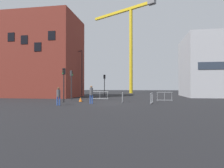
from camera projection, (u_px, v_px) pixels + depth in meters
The scene contains 15 objects.
ground at pixel (105, 103), 20.11m from camera, with size 160.00×160.00×0.00m, color black.
brick_building at pixel (46, 57), 32.34m from camera, with size 10.72×8.65×13.33m.
office_block at pixel (224, 67), 32.93m from camera, with size 13.16×10.25×10.31m.
construction_crane at pixel (129, 35), 51.78m from camera, with size 17.87×10.92×23.19m.
streetlamp_tall at pixel (81, 70), 32.38m from camera, with size 1.69×0.74×7.84m.
traffic_light_median at pixel (104, 82), 34.25m from camera, with size 0.35×0.38×3.85m.
traffic_light_far at pixel (64, 79), 21.20m from camera, with size 0.29×0.39×3.75m.
traffic_light_near at pixel (71, 80), 24.80m from camera, with size 0.39×0.31×3.79m.
pedestrian_walking at pixel (91, 93), 19.41m from camera, with size 0.34×0.34×1.83m.
pedestrian_waiting at pixel (58, 95), 17.67m from camera, with size 0.34×0.34×1.67m.
safety_barrier_mid_span at pixel (100, 95), 26.15m from camera, with size 2.38×0.35×1.08m.
safety_barrier_rear at pixel (165, 96), 23.25m from camera, with size 1.88×0.12×1.08m.
safety_barrier_right_run at pixel (152, 98), 19.61m from camera, with size 0.39×2.31×1.08m.
safety_barrier_left_run at pixel (122, 97), 21.11m from camera, with size 0.20×1.91×1.08m.
traffic_cone_striped at pixel (80, 100), 21.86m from camera, with size 0.51×0.51×0.52m.
Camera 1 is at (3.93, -19.77, 1.70)m, focal length 30.96 mm.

